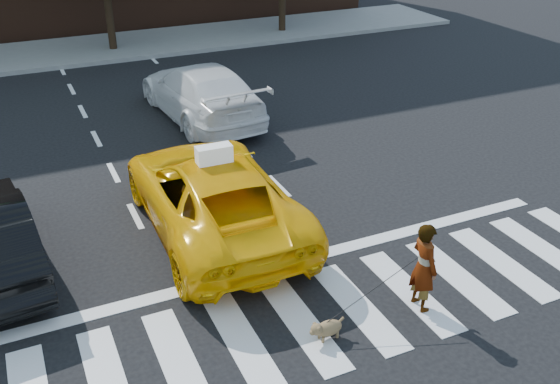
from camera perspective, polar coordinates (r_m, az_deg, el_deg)
name	(u,v)px	position (r m, az deg, el deg)	size (l,w,h in m)	color
ground	(302,324)	(9.92, 2.07, -11.97)	(120.00, 120.00, 0.00)	black
crosswalk	(302,324)	(9.91, 2.07, -11.94)	(13.00, 2.40, 0.01)	silver
stop_line	(262,270)	(11.07, -1.65, -7.11)	(12.00, 0.30, 0.01)	silver
sidewalk_far	(98,49)	(25.30, -16.31, 12.47)	(30.00, 4.00, 0.15)	slate
taxi	(213,194)	(11.96, -6.15, -0.16)	(2.50, 5.43, 1.51)	#FCB505
white_suv	(201,92)	(17.54, -7.23, 9.10)	(2.12, 5.21, 1.51)	white
woman	(424,267)	(10.05, 13.01, -6.68)	(0.56, 0.37, 1.54)	#999999
dog	(326,329)	(9.54, 4.23, -12.34)	(0.61, 0.26, 0.35)	olive
taxi_sign	(214,154)	(11.39, -6.05, 3.47)	(0.65, 0.28, 0.32)	white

